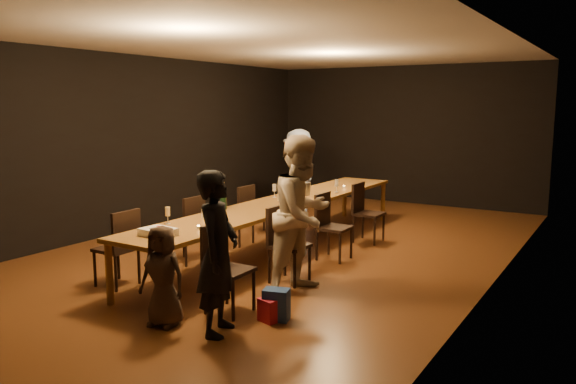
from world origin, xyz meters
The scene contains 30 objects.
ground centered at (0.00, 0.00, 0.00)m, with size 10.00×10.00×0.00m, color #4F2D13.
room_shell centered at (0.00, 0.00, 2.08)m, with size 6.04×10.04×3.02m.
table centered at (0.00, 0.00, 0.70)m, with size 0.90×6.00×0.75m.
chair_right_0 centered at (0.85, -2.40, 0.47)m, with size 0.42×0.42×0.93m, color black, non-canonical shape.
chair_right_1 centered at (0.85, -1.20, 0.47)m, with size 0.42×0.42×0.93m, color black, non-canonical shape.
chair_right_2 centered at (0.85, 0.00, 0.47)m, with size 0.42×0.42×0.93m, color black, non-canonical shape.
chair_right_3 centered at (0.85, 1.20, 0.47)m, with size 0.42×0.42×0.93m, color black, non-canonical shape.
chair_left_0 centered at (-0.85, -2.40, 0.47)m, with size 0.42×0.42×0.93m, color black, non-canonical shape.
chair_left_1 centered at (-0.85, -1.20, 0.47)m, with size 0.42×0.42×0.93m, color black, non-canonical shape.
chair_left_2 centered at (-0.85, 0.00, 0.47)m, with size 0.42×0.42×0.93m, color black, non-canonical shape.
chair_left_3 centered at (-0.85, 1.20, 0.47)m, with size 0.42×0.42×0.93m, color black, non-canonical shape.
woman_birthday centered at (1.09, -2.88, 0.78)m, with size 0.57×0.37×1.57m, color black.
woman_tan centered at (1.15, -1.41, 0.91)m, with size 0.89×0.69×1.82m, color beige.
man_blue centered at (-1.15, 2.41, 0.85)m, with size 1.10×0.63×1.70m, color #859CCD.
child centered at (0.51, -3.02, 0.50)m, with size 0.49×0.32×1.00m, color #3B2C21.
gift_bag_red centered at (1.33, -2.42, 0.12)m, with size 0.20×0.11×0.23m, color red.
gift_bag_blue centered at (1.38, -2.33, 0.16)m, with size 0.26×0.17×0.32m, color #224595.
birthday_cake centered at (0.01, -2.56, 0.79)m, with size 0.38×0.32×0.08m.
plate_stack centered at (-0.16, -1.47, 0.81)m, with size 0.22×0.22×0.12m, color white.
champagne_bottle centered at (-0.36, -0.95, 0.94)m, with size 0.09×0.09×0.37m, color black, non-canonical shape.
ice_bucket centered at (-0.02, 0.69, 0.85)m, with size 0.18×0.18×0.20m, color #B8B7BC.
wineglass_0 centered at (-0.33, -2.05, 0.85)m, with size 0.06×0.06×0.21m, color beige, non-canonical shape.
wineglass_1 centered at (0.18, -1.66, 0.85)m, with size 0.06×0.06×0.21m, color beige, non-canonical shape.
wineglass_2 centered at (-0.28, -1.22, 0.85)m, with size 0.06×0.06×0.21m, color silver, non-canonical shape.
wineglass_3 centered at (0.23, -0.46, 0.85)m, with size 0.06×0.06×0.21m, color beige, non-canonical shape.
wineglass_4 centered at (-0.31, 0.24, 0.85)m, with size 0.06×0.06×0.21m, color silver, non-canonical shape.
wineglass_5 centered at (0.27, 1.21, 0.85)m, with size 0.06×0.06×0.21m, color silver, non-canonical shape.
tealight_near centered at (0.15, -2.06, 0.77)m, with size 0.05×0.05×0.03m, color #B2B7B2.
tealight_mid centered at (0.15, 0.24, 0.77)m, with size 0.05×0.05×0.03m, color #B2B7B2.
tealight_far centered at (0.15, 1.73, 0.77)m, with size 0.05×0.05×0.03m, color #B2B7B2.
Camera 1 is at (4.32, -6.87, 2.15)m, focal length 35.00 mm.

